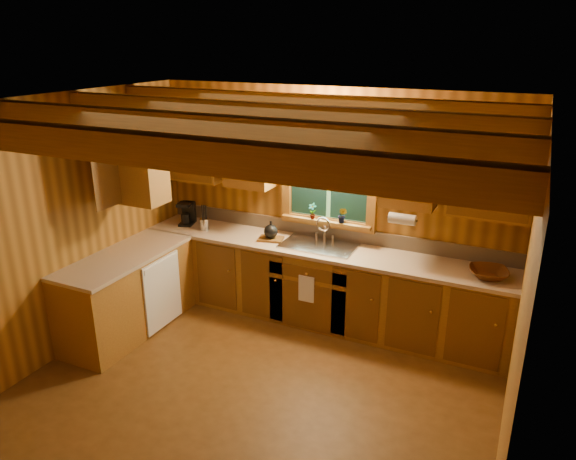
# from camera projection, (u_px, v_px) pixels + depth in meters

# --- Properties ---
(room) EXTENTS (4.20, 4.20, 4.20)m
(room) POSITION_uv_depth(u_px,v_px,m) (247.00, 265.00, 4.44)
(room) COLOR brown
(room) RESTS_ON ground
(ceiling_beams) EXTENTS (4.20, 2.54, 0.18)m
(ceiling_beams) POSITION_uv_depth(u_px,v_px,m) (243.00, 120.00, 4.04)
(ceiling_beams) COLOR brown
(ceiling_beams) RESTS_ON room
(base_cabinets) EXTENTS (4.20, 2.22, 0.86)m
(base_cabinets) POSITION_uv_depth(u_px,v_px,m) (267.00, 287.00, 6.03)
(base_cabinets) COLOR brown
(base_cabinets) RESTS_ON ground
(countertop) EXTENTS (4.20, 2.24, 0.04)m
(countertop) POSITION_uv_depth(u_px,v_px,m) (267.00, 250.00, 5.88)
(countertop) COLOR tan
(countertop) RESTS_ON base_cabinets
(backsplash) EXTENTS (4.20, 0.02, 0.16)m
(backsplash) POSITION_uv_depth(u_px,v_px,m) (328.00, 231.00, 6.16)
(backsplash) COLOR tan
(backsplash) RESTS_ON room
(dishwasher_panel) EXTENTS (0.02, 0.60, 0.80)m
(dishwasher_panel) POSITION_uv_depth(u_px,v_px,m) (163.00, 293.00, 5.91)
(dishwasher_panel) COLOR white
(dishwasher_panel) RESTS_ON base_cabinets
(upper_cabinets) EXTENTS (4.19, 1.77, 0.78)m
(upper_cabinets) POSITION_uv_depth(u_px,v_px,m) (265.00, 161.00, 5.70)
(upper_cabinets) COLOR brown
(upper_cabinets) RESTS_ON room
(window) EXTENTS (1.12, 0.08, 1.00)m
(window) POSITION_uv_depth(u_px,v_px,m) (329.00, 186.00, 5.96)
(window) COLOR brown
(window) RESTS_ON room
(window_sill) EXTENTS (1.06, 0.14, 0.04)m
(window_sill) POSITION_uv_depth(u_px,v_px,m) (326.00, 222.00, 6.06)
(window_sill) COLOR brown
(window_sill) RESTS_ON room
(wall_sconce) EXTENTS (0.45, 0.21, 0.17)m
(wall_sconce) POSITION_uv_depth(u_px,v_px,m) (326.00, 130.00, 5.64)
(wall_sconce) COLOR black
(wall_sconce) RESTS_ON room
(paper_towel_roll) EXTENTS (0.27, 0.11, 0.11)m
(paper_towel_roll) POSITION_uv_depth(u_px,v_px,m) (402.00, 219.00, 5.36)
(paper_towel_roll) COLOR white
(paper_towel_roll) RESTS_ON upper_cabinets
(dish_towel) EXTENTS (0.18, 0.01, 0.30)m
(dish_towel) POSITION_uv_depth(u_px,v_px,m) (306.00, 289.00, 5.79)
(dish_towel) COLOR white
(dish_towel) RESTS_ON base_cabinets
(sink) EXTENTS (0.82, 0.48, 0.43)m
(sink) POSITION_uv_depth(u_px,v_px,m) (319.00, 250.00, 5.96)
(sink) COLOR silver
(sink) RESTS_ON countertop
(coffee_maker) EXTENTS (0.16, 0.20, 0.28)m
(coffee_maker) POSITION_uv_depth(u_px,v_px,m) (187.00, 213.00, 6.60)
(coffee_maker) COLOR black
(coffee_maker) RESTS_ON countertop
(utensil_crock) EXTENTS (0.11, 0.11, 0.31)m
(utensil_crock) POSITION_uv_depth(u_px,v_px,m) (204.00, 223.00, 6.43)
(utensil_crock) COLOR silver
(utensil_crock) RESTS_ON countertop
(cutting_board) EXTENTS (0.31, 0.25, 0.02)m
(cutting_board) POSITION_uv_depth(u_px,v_px,m) (271.00, 239.00, 6.12)
(cutting_board) COLOR brown
(cutting_board) RESTS_ON countertop
(teakettle) EXTENTS (0.16, 0.16, 0.20)m
(teakettle) POSITION_uv_depth(u_px,v_px,m) (271.00, 231.00, 6.09)
(teakettle) COLOR black
(teakettle) RESTS_ON cutting_board
(wicker_basket) EXTENTS (0.44, 0.44, 0.09)m
(wicker_basket) POSITION_uv_depth(u_px,v_px,m) (489.00, 273.00, 5.15)
(wicker_basket) COLOR #48230C
(wicker_basket) RESTS_ON countertop
(potted_plant_left) EXTENTS (0.10, 0.07, 0.18)m
(potted_plant_left) POSITION_uv_depth(u_px,v_px,m) (312.00, 211.00, 6.05)
(potted_plant_left) COLOR brown
(potted_plant_left) RESTS_ON window_sill
(potted_plant_right) EXTENTS (0.11, 0.10, 0.18)m
(potted_plant_right) POSITION_uv_depth(u_px,v_px,m) (342.00, 215.00, 5.91)
(potted_plant_right) COLOR brown
(potted_plant_right) RESTS_ON window_sill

